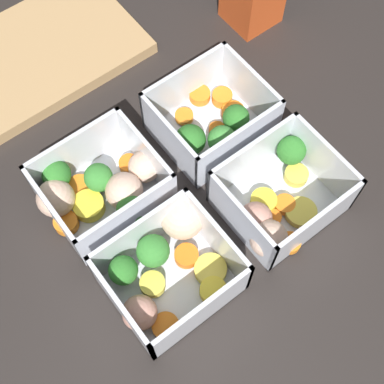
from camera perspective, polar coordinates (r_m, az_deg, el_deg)
name	(u,v)px	position (r m, az deg, el deg)	size (l,w,h in m)	color
ground_plane	(192,201)	(0.65, 0.00, -0.94)	(4.00, 4.00, 0.00)	#282321
container_near_left	(168,263)	(0.59, -2.63, -7.57)	(0.16, 0.14, 0.07)	silver
container_near_right	(277,201)	(0.63, 9.10, -1.00)	(0.14, 0.12, 0.07)	silver
container_far_left	(100,189)	(0.64, -9.75, 0.36)	(0.16, 0.12, 0.07)	silver
container_far_right	(212,123)	(0.67, 2.13, 7.41)	(0.13, 0.12, 0.07)	silver
cutting_board	(36,56)	(0.79, -16.27, 13.80)	(0.28, 0.18, 0.02)	tan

